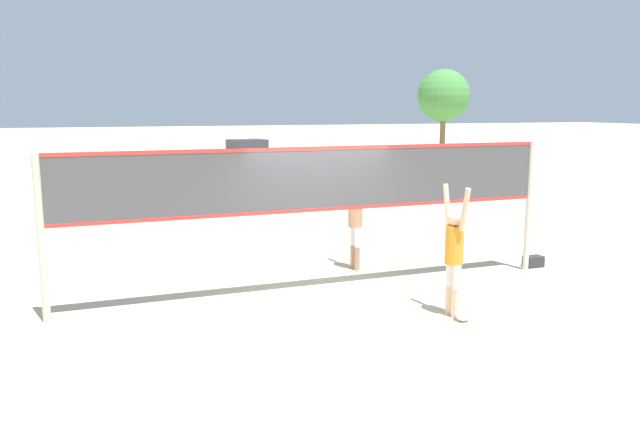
# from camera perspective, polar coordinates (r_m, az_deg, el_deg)

# --- Properties ---
(ground_plane) EXTENTS (200.00, 200.00, 0.00)m
(ground_plane) POSITION_cam_1_polar(r_m,az_deg,el_deg) (10.84, 0.00, -7.21)
(ground_plane) COLOR beige
(volleyball_net) EXTENTS (8.77, 0.12, 2.51)m
(volleyball_net) POSITION_cam_1_polar(r_m,az_deg,el_deg) (10.46, 0.00, 2.25)
(volleyball_net) COLOR beige
(volleyball_net) RESTS_ON ground_plane
(player_spiker) EXTENTS (0.28, 0.69, 2.01)m
(player_spiker) POSITION_cam_1_polar(r_m,az_deg,el_deg) (9.60, 12.17, -3.17)
(player_spiker) COLOR beige
(player_spiker) RESTS_ON ground_plane
(player_blocker) EXTENTS (0.28, 0.70, 2.10)m
(player_blocker) POSITION_cam_1_polar(r_m,az_deg,el_deg) (12.12, 3.26, -0.06)
(player_blocker) COLOR tan
(player_blocker) RESTS_ON ground_plane
(volleyball) EXTENTS (0.22, 0.22, 0.22)m
(volleyball) POSITION_cam_1_polar(r_m,az_deg,el_deg) (9.63, 12.92, -8.95)
(volleyball) COLOR white
(volleyball) RESTS_ON ground_plane
(gear_bag) EXTENTS (0.38, 0.24, 0.22)m
(gear_bag) POSITION_cam_1_polar(r_m,az_deg,el_deg) (13.20, 18.91, -4.17)
(gear_bag) COLOR #2D2D33
(gear_bag) RESTS_ON ground_plane
(parked_car_near) EXTENTS (4.49, 2.40, 1.42)m
(parked_car_near) POSITION_cam_1_polar(r_m,az_deg,el_deg) (35.09, -6.43, 5.47)
(parked_car_near) COLOR #232328
(parked_car_near) RESTS_ON ground_plane
(tree_left_cluster) EXTENTS (3.56, 3.56, 5.76)m
(tree_left_cluster) POSITION_cam_1_polar(r_m,az_deg,el_deg) (44.19, 11.25, 10.51)
(tree_left_cluster) COLOR brown
(tree_left_cluster) RESTS_ON ground_plane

